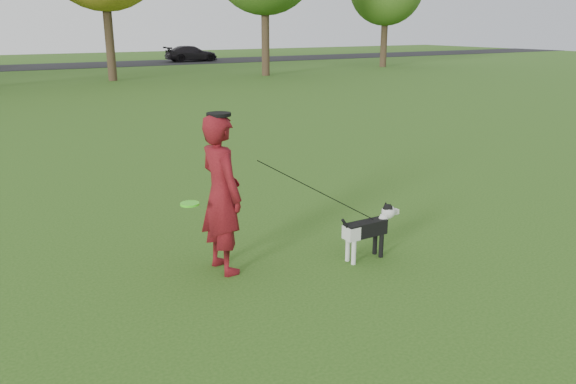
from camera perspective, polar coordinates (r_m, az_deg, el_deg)
ground at (r=7.91m, az=1.31°, el=-6.13°), size 120.00×120.00×0.00m
road at (r=46.44m, az=-26.33°, el=11.25°), size 120.00×7.00×0.02m
man at (r=7.07m, az=-6.77°, el=-0.25°), size 0.55×0.78×2.04m
dog at (r=7.64m, az=8.31°, el=-3.50°), size 0.98×0.20×0.74m
car_right at (r=49.56m, az=-9.79°, el=13.69°), size 4.44×1.81×1.29m
man_held_items at (r=7.35m, az=3.19°, el=0.01°), size 2.57×0.82×1.55m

